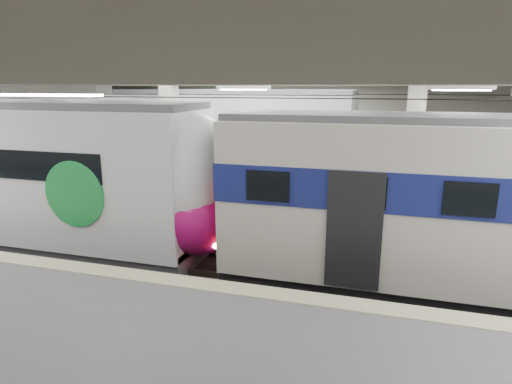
% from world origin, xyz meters
% --- Properties ---
extents(station_hall, '(36.00, 24.00, 5.75)m').
position_xyz_m(station_hall, '(0.00, -1.74, 3.24)').
color(station_hall, black).
rests_on(station_hall, ground).
extents(modern_emu, '(14.20, 2.93, 4.56)m').
position_xyz_m(modern_emu, '(-5.91, -0.00, 2.24)').
color(modern_emu, white).
rests_on(modern_emu, ground).
extents(older_rer, '(13.19, 2.91, 4.36)m').
position_xyz_m(older_rer, '(6.85, 0.00, 2.29)').
color(older_rer, beige).
rests_on(older_rer, ground).
extents(far_train, '(15.44, 3.46, 4.85)m').
position_xyz_m(far_train, '(-4.55, 5.50, 2.50)').
color(far_train, white).
rests_on(far_train, ground).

